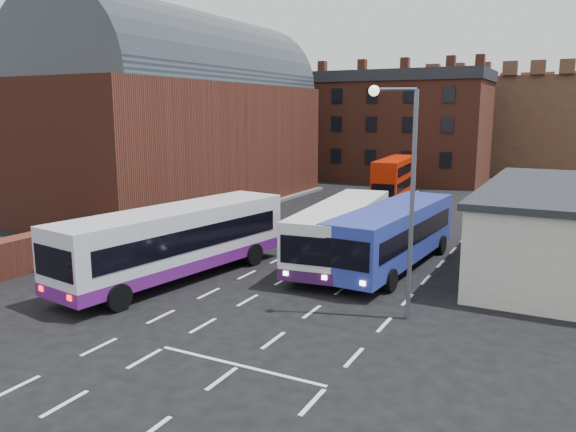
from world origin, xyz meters
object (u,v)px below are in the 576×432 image
at_px(bus_white_outbound, 176,237).
at_px(street_lamp, 405,182).
at_px(bus_white_inbound, 342,228).
at_px(bus_blue, 393,232).
at_px(bus_red_double, 395,178).

height_order(bus_white_outbound, street_lamp, street_lamp).
height_order(bus_white_inbound, bus_blue, bus_blue).
distance_m(bus_white_outbound, bus_blue, 10.77).
distance_m(bus_red_double, street_lamp, 29.65).
relative_size(bus_white_inbound, bus_blue, 0.99).
bearing_deg(bus_blue, bus_red_double, -69.67).
bearing_deg(street_lamp, bus_white_inbound, 127.64).
bearing_deg(bus_blue, street_lamp, 112.92).
relative_size(bus_white_outbound, bus_red_double, 1.34).
xyz_separation_m(bus_white_outbound, street_lamp, (10.93, -0.27, 3.29)).
bearing_deg(bus_red_double, bus_white_outbound, 80.40).
bearing_deg(bus_white_outbound, bus_red_double, 94.35).
bearing_deg(bus_blue, bus_white_inbound, 7.57).
bearing_deg(bus_white_outbound, bus_white_inbound, 56.33).
distance_m(bus_white_outbound, bus_red_double, 27.97).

